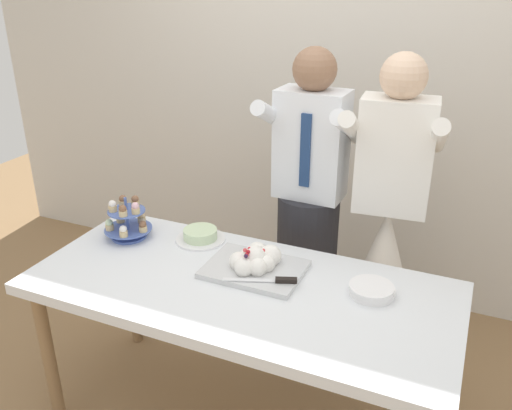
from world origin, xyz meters
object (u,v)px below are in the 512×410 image
object	(u,v)px
main_cake_tray	(255,263)
round_cake	(200,235)
plate_stack	(372,290)
person_groom	(308,226)
dessert_table	(240,298)
cupcake_stand	(127,221)
person_bride	(382,269)

from	to	relation	value
main_cake_tray	round_cake	distance (m)	0.40
plate_stack	person_groom	size ratio (longest dim) A/B	0.11
main_cake_tray	person_groom	distance (m)	0.58
dessert_table	cupcake_stand	size ratio (longest dim) A/B	7.83
round_cake	plate_stack	bearing A→B (deg)	-9.13
plate_stack	round_cake	bearing A→B (deg)	170.87
dessert_table	person_groom	xyz separation A→B (m)	(0.07, 0.69, 0.05)
dessert_table	person_groom	bearing A→B (deg)	84.20
dessert_table	person_bride	distance (m)	0.84
dessert_table	plate_stack	distance (m)	0.55
dessert_table	main_cake_tray	size ratio (longest dim) A/B	4.22
cupcake_stand	round_cake	size ratio (longest dim) A/B	0.96
main_cake_tray	person_bride	world-z (taller)	person_bride
main_cake_tray	person_bride	bearing A→B (deg)	51.24
cupcake_stand	person_bride	bearing A→B (deg)	24.21
person_bride	plate_stack	bearing A→B (deg)	-84.77
dessert_table	plate_stack	world-z (taller)	plate_stack
plate_stack	main_cake_tray	bearing A→B (deg)	-177.58
cupcake_stand	person_groom	size ratio (longest dim) A/B	0.14
main_cake_tray	plate_stack	world-z (taller)	main_cake_tray
main_cake_tray	round_cake	size ratio (longest dim) A/B	1.78
cupcake_stand	person_groom	xyz separation A→B (m)	(0.75, 0.53, -0.12)
plate_stack	person_groom	xyz separation A→B (m)	(-0.46, 0.55, -0.05)
plate_stack	person_bride	bearing A→B (deg)	95.23
person_bride	main_cake_tray	bearing A→B (deg)	-128.76
plate_stack	person_bride	size ratio (longest dim) A/B	0.11
dessert_table	round_cake	size ratio (longest dim) A/B	7.50
cupcake_stand	dessert_table	bearing A→B (deg)	-13.62
round_cake	cupcake_stand	bearing A→B (deg)	-161.59
main_cake_tray	person_bride	distance (m)	0.76
round_cake	person_groom	xyz separation A→B (m)	(0.41, 0.41, -0.05)
dessert_table	cupcake_stand	world-z (taller)	cupcake_stand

